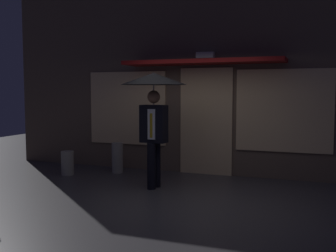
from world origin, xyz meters
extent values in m
plane|color=#423F44|center=(0.00, 0.00, 0.00)|extent=(18.00, 18.00, 0.00)
cube|color=brown|center=(0.00, 2.35, 2.26)|extent=(9.28, 0.30, 4.53)
cube|color=#F9D199|center=(0.00, 2.18, 1.10)|extent=(1.10, 0.04, 2.20)
cube|color=#F9D199|center=(-1.81, 2.18, 1.35)|extent=(1.82, 0.04, 1.60)
cube|color=#F9D199|center=(1.54, 2.18, 1.35)|extent=(1.82, 0.04, 1.60)
cube|color=white|center=(0.00, 2.10, 2.45)|extent=(0.36, 0.16, 0.12)
cube|color=maroon|center=(0.00, 1.85, 2.30)|extent=(3.20, 0.70, 0.08)
cylinder|color=black|center=(-0.54, 0.58, 0.41)|extent=(0.15, 0.15, 0.82)
cylinder|color=black|center=(-0.53, 0.77, 0.41)|extent=(0.15, 0.15, 0.82)
cube|color=black|center=(-0.54, 0.68, 1.15)|extent=(0.48, 0.27, 0.66)
cube|color=silver|center=(-0.53, 0.55, 1.15)|extent=(0.14, 0.03, 0.53)
cube|color=#B28C19|center=(-0.53, 0.54, 1.13)|extent=(0.05, 0.03, 0.42)
sphere|color=tan|center=(-0.54, 0.68, 1.63)|extent=(0.23, 0.23, 0.23)
cylinder|color=slate|center=(-0.54, 0.68, 1.62)|extent=(0.02, 0.02, 0.86)
cone|color=black|center=(-0.54, 0.68, 1.94)|extent=(1.16, 1.16, 0.21)
cylinder|color=#9E998E|center=(-1.78, 1.64, 0.32)|extent=(0.24, 0.24, 0.64)
cylinder|color=#9E998E|center=(-2.64, 1.07, 0.25)|extent=(0.25, 0.25, 0.49)
camera|label=1|loc=(2.22, -5.88, 1.73)|focal=43.25mm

